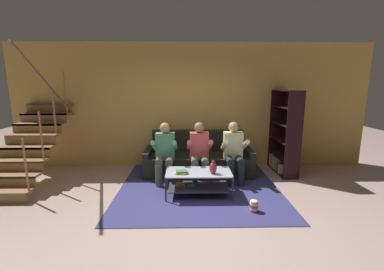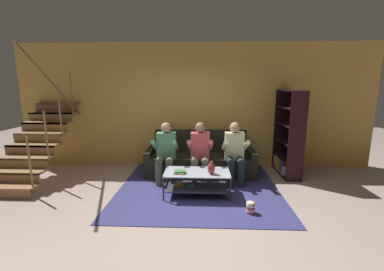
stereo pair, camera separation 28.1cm
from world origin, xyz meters
The scene contains 13 objects.
ground centered at (0.00, 0.00, 0.00)m, with size 16.80×16.80×0.00m, color #B59B91.
back_partition centered at (0.00, 2.46, 1.45)m, with size 8.40×0.12×2.90m, color gold.
staircase_run centered at (-3.20, 1.53, 0.97)m, with size 1.02×2.46×2.63m.
couch centered at (0.17, 1.83, 0.30)m, with size 2.34×0.85×0.92m.
person_seated_left centered at (-0.53, 1.32, 0.66)m, with size 0.50×0.58×1.20m.
person_seated_middle centered at (0.17, 1.32, 0.66)m, with size 0.50×0.58×1.21m.
person_seated_right centered at (0.86, 1.32, 0.66)m, with size 0.50×0.58×1.21m.
coffee_table centered at (0.11, 0.65, 0.29)m, with size 1.15×0.60×0.44m.
area_rug centered at (0.14, 1.11, 0.01)m, with size 3.00×3.13×0.01m.
vase centered at (0.37, 0.54, 0.54)m, with size 0.13×0.13×0.22m.
book_stack centered at (-0.18, 0.56, 0.46)m, with size 0.21×0.19×0.05m.
bookshelf centered at (2.12, 1.92, 0.70)m, with size 0.35×1.05×1.84m.
popcorn_tub centered at (0.96, 0.00, 0.10)m, with size 0.13×0.13×0.20m.
Camera 2 is at (0.21, -3.67, 1.95)m, focal length 24.00 mm.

